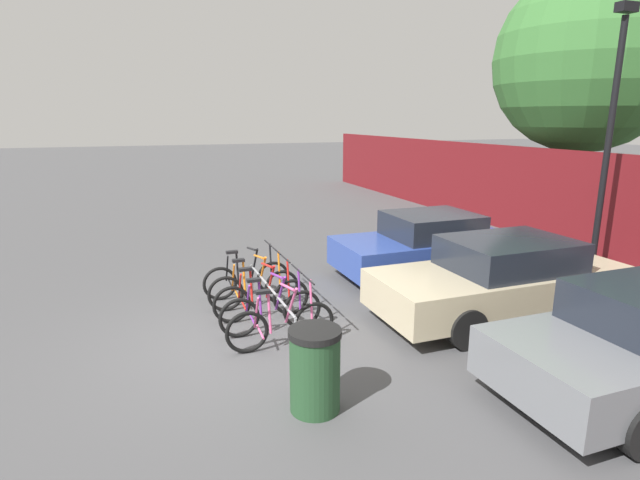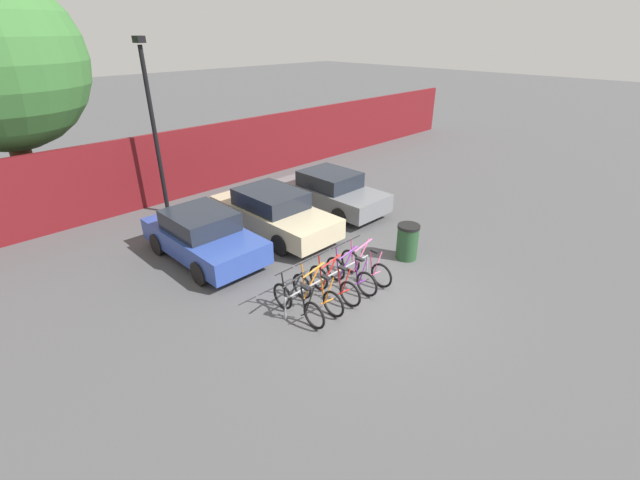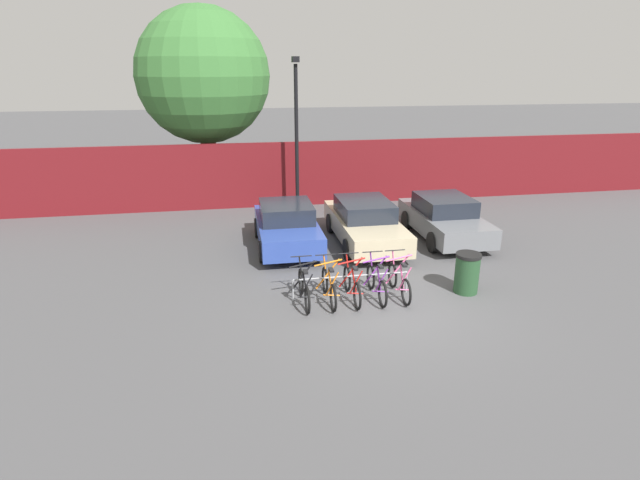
{
  "view_description": "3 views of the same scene",
  "coord_description": "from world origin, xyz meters",
  "px_view_note": "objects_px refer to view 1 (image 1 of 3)",
  "views": [
    {
      "loc": [
        7.25,
        -1.39,
        3.41
      ],
      "look_at": [
        -1.87,
        2.03,
        1.02
      ],
      "focal_mm": 28.0,
      "sensor_mm": 36.0,
      "label": 1
    },
    {
      "loc": [
        -7.18,
        -5.47,
        5.94
      ],
      "look_at": [
        -0.71,
        1.01,
        1.39
      ],
      "focal_mm": 24.0,
      "sensor_mm": 36.0,
      "label": 2
    },
    {
      "loc": [
        -3.43,
        -10.26,
        5.41
      ],
      "look_at": [
        -1.16,
        2.52,
        0.88
      ],
      "focal_mm": 28.0,
      "sensor_mm": 36.0,
      "label": 3
    }
  ],
  "objects_px": {
    "bicycle_black": "(247,278)",
    "tree_behind_hoarding": "(588,61)",
    "bicycle_orange": "(254,288)",
    "trash_bin": "(315,370)",
    "bike_rack": "(270,292)",
    "lamp_post": "(611,127)",
    "bicycle_purple": "(271,311)",
    "bicycle_pink": "(281,324)",
    "bicycle_red": "(262,298)",
    "car_blue": "(427,245)",
    "car_beige": "(503,279)"
  },
  "relations": [
    {
      "from": "bicycle_black",
      "to": "tree_behind_hoarding",
      "type": "xyz_separation_m",
      "value": [
        -2.46,
        10.77,
        4.64
      ]
    },
    {
      "from": "bicycle_orange",
      "to": "tree_behind_hoarding",
      "type": "bearing_deg",
      "value": 102.29
    },
    {
      "from": "bicycle_orange",
      "to": "trash_bin",
      "type": "height_order",
      "value": "bicycle_orange"
    },
    {
      "from": "bicycle_orange",
      "to": "bike_rack",
      "type": "bearing_deg",
      "value": 10.74
    },
    {
      "from": "bicycle_black",
      "to": "lamp_post",
      "type": "relative_size",
      "value": 0.3
    },
    {
      "from": "bike_rack",
      "to": "bicycle_purple",
      "type": "height_order",
      "value": "bicycle_purple"
    },
    {
      "from": "bike_rack",
      "to": "bicycle_pink",
      "type": "bearing_deg",
      "value": -7.12
    },
    {
      "from": "bicycle_orange",
      "to": "bicycle_red",
      "type": "height_order",
      "value": "same"
    },
    {
      "from": "car_blue",
      "to": "bicycle_orange",
      "type": "bearing_deg",
      "value": -82.12
    },
    {
      "from": "bicycle_purple",
      "to": "bicycle_pink",
      "type": "relative_size",
      "value": 1.0
    },
    {
      "from": "tree_behind_hoarding",
      "to": "bicycle_orange",
      "type": "bearing_deg",
      "value": -74.11
    },
    {
      "from": "bicycle_black",
      "to": "bicycle_orange",
      "type": "relative_size",
      "value": 1.0
    },
    {
      "from": "bicycle_red",
      "to": "car_blue",
      "type": "distance_m",
      "value": 4.19
    },
    {
      "from": "bicycle_black",
      "to": "bicycle_red",
      "type": "height_order",
      "value": "same"
    },
    {
      "from": "bicycle_purple",
      "to": "trash_bin",
      "type": "bearing_deg",
      "value": -1.82
    },
    {
      "from": "lamp_post",
      "to": "car_blue",
      "type": "bearing_deg",
      "value": -102.36
    },
    {
      "from": "bicycle_purple",
      "to": "tree_behind_hoarding",
      "type": "distance_m",
      "value": 12.48
    },
    {
      "from": "trash_bin",
      "to": "car_beige",
      "type": "bearing_deg",
      "value": 111.23
    },
    {
      "from": "bicycle_orange",
      "to": "bicycle_pink",
      "type": "xyz_separation_m",
      "value": [
        1.77,
        0.0,
        0.0
      ]
    },
    {
      "from": "bicycle_purple",
      "to": "trash_bin",
      "type": "distance_m",
      "value": 2.32
    },
    {
      "from": "trash_bin",
      "to": "tree_behind_hoarding",
      "type": "height_order",
      "value": "tree_behind_hoarding"
    },
    {
      "from": "bicycle_purple",
      "to": "tree_behind_hoarding",
      "type": "bearing_deg",
      "value": 111.99
    },
    {
      "from": "bicycle_purple",
      "to": "car_beige",
      "type": "relative_size",
      "value": 0.38
    },
    {
      "from": "bicycle_pink",
      "to": "car_blue",
      "type": "bearing_deg",
      "value": 121.31
    },
    {
      "from": "bicycle_pink",
      "to": "car_beige",
      "type": "bearing_deg",
      "value": 88.87
    },
    {
      "from": "bicycle_red",
      "to": "bicycle_pink",
      "type": "bearing_deg",
      "value": -0.57
    },
    {
      "from": "tree_behind_hoarding",
      "to": "car_beige",
      "type": "bearing_deg",
      "value": -53.72
    },
    {
      "from": "bicycle_black",
      "to": "bicycle_pink",
      "type": "relative_size",
      "value": 1.0
    },
    {
      "from": "tree_behind_hoarding",
      "to": "bicycle_black",
      "type": "bearing_deg",
      "value": -77.15
    },
    {
      "from": "car_beige",
      "to": "trash_bin",
      "type": "height_order",
      "value": "car_beige"
    },
    {
      "from": "bicycle_pink",
      "to": "lamp_post",
      "type": "bearing_deg",
      "value": 101.66
    },
    {
      "from": "bike_rack",
      "to": "bicycle_orange",
      "type": "relative_size",
      "value": 1.71
    },
    {
      "from": "bicycle_pink",
      "to": "bicycle_orange",
      "type": "bearing_deg",
      "value": -178.73
    },
    {
      "from": "trash_bin",
      "to": "bicycle_red",
      "type": "bearing_deg",
      "value": 178.23
    },
    {
      "from": "bike_rack",
      "to": "trash_bin",
      "type": "bearing_deg",
      "value": -4.67
    },
    {
      "from": "car_blue",
      "to": "tree_behind_hoarding",
      "type": "distance_m",
      "value": 8.4
    },
    {
      "from": "bike_rack",
      "to": "bicycle_orange",
      "type": "height_order",
      "value": "bicycle_orange"
    },
    {
      "from": "bicycle_pink",
      "to": "car_beige",
      "type": "xyz_separation_m",
      "value": [
        0.17,
        3.96,
        0.31
      ]
    },
    {
      "from": "lamp_post",
      "to": "car_beige",
      "type": "bearing_deg",
      "value": -67.93
    },
    {
      "from": "bike_rack",
      "to": "bicycle_black",
      "type": "xyz_separation_m",
      "value": [
        -1.19,
        -0.15,
        -0.1
      ]
    },
    {
      "from": "bicycle_orange",
      "to": "bicycle_pink",
      "type": "height_order",
      "value": "same"
    },
    {
      "from": "bicycle_black",
      "to": "bicycle_red",
      "type": "distance_m",
      "value": 1.18
    },
    {
      "from": "bicycle_pink",
      "to": "lamp_post",
      "type": "distance_m",
      "value": 8.59
    },
    {
      "from": "bicycle_orange",
      "to": "lamp_post",
      "type": "height_order",
      "value": "lamp_post"
    },
    {
      "from": "bike_rack",
      "to": "bicycle_orange",
      "type": "xyz_separation_m",
      "value": [
        -0.58,
        -0.15,
        -0.1
      ]
    },
    {
      "from": "lamp_post",
      "to": "bicycle_pink",
      "type": "bearing_deg",
      "value": -79.61
    },
    {
      "from": "bicycle_black",
      "to": "bicycle_pink",
      "type": "xyz_separation_m",
      "value": [
        2.38,
        0.0,
        0.0
      ]
    },
    {
      "from": "bicycle_orange",
      "to": "trash_bin",
      "type": "relative_size",
      "value": 1.66
    },
    {
      "from": "bicycle_red",
      "to": "tree_behind_hoarding",
      "type": "relative_size",
      "value": 0.22
    },
    {
      "from": "car_blue",
      "to": "car_beige",
      "type": "distance_m",
      "value": 2.49
    }
  ]
}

